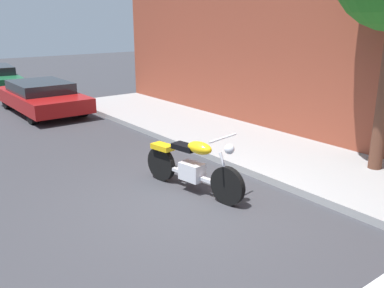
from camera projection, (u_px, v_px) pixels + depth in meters
ground_plane at (189, 205)px, 7.02m from camera, size 60.00×60.00×0.00m
sidewalk at (305, 163)px, 8.85m from camera, size 18.88×2.75×0.14m
motorcycle at (192, 166)px, 7.44m from camera, size 2.29×0.75×1.17m
parked_car_red at (42, 96)px, 13.75m from camera, size 4.30×1.86×1.03m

